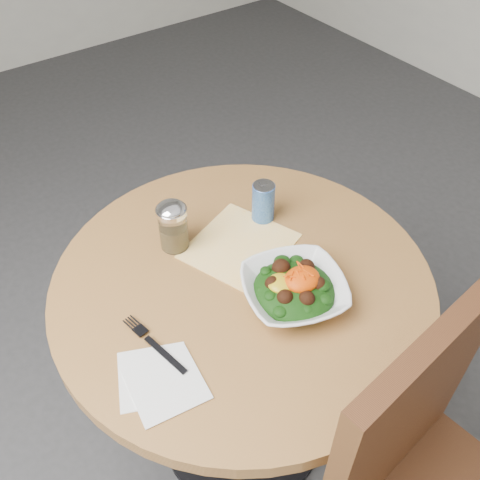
# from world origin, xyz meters

# --- Properties ---
(ground) EXTENTS (6.00, 6.00, 0.00)m
(ground) POSITION_xyz_m (0.00, 0.00, 0.00)
(ground) COLOR #323235
(ground) RESTS_ON ground
(table) EXTENTS (0.90, 0.90, 0.75)m
(table) POSITION_xyz_m (0.00, 0.00, 0.55)
(table) COLOR black
(table) RESTS_ON ground
(cloth_napkin) EXTENTS (0.31, 0.29, 0.00)m
(cloth_napkin) POSITION_xyz_m (0.06, 0.09, 0.75)
(cloth_napkin) COLOR #F9A30D
(cloth_napkin) RESTS_ON table
(paper_napkins) EXTENTS (0.18, 0.20, 0.00)m
(paper_napkins) POSITION_xyz_m (-0.29, -0.12, 0.75)
(paper_napkins) COLOR silver
(paper_napkins) RESTS_ON table
(salad_bowl) EXTENTS (0.29, 0.29, 0.09)m
(salad_bowl) POSITION_xyz_m (0.06, -0.12, 0.78)
(salad_bowl) COLOR white
(salad_bowl) RESTS_ON table
(fork) EXTENTS (0.05, 0.19, 0.00)m
(fork) POSITION_xyz_m (-0.26, -0.04, 0.76)
(fork) COLOR black
(fork) RESTS_ON table
(spice_shaker) EXTENTS (0.07, 0.07, 0.13)m
(spice_shaker) POSITION_xyz_m (-0.07, 0.19, 0.82)
(spice_shaker) COLOR silver
(spice_shaker) RESTS_ON table
(beverage_can) EXTENTS (0.06, 0.06, 0.11)m
(beverage_can) POSITION_xyz_m (0.17, 0.14, 0.81)
(beverage_can) COLOR #0D3998
(beverage_can) RESTS_ON table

